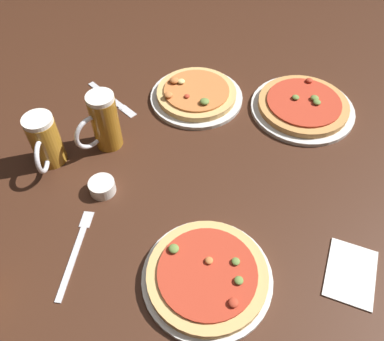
{
  "coord_description": "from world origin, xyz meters",
  "views": [
    {
      "loc": [
        0.05,
        -0.64,
        0.79
      ],
      "look_at": [
        0.0,
        0.0,
        0.02
      ],
      "focal_mm": 36.62,
      "sensor_mm": 36.0,
      "label": 1
    }
  ],
  "objects_px": {
    "beer_mug_pale": "(103,122)",
    "napkin_folded": "(351,273)",
    "fork_left": "(75,251)",
    "pizza_plate_near": "(207,276)",
    "pizza_plate_far": "(196,95)",
    "pizza_plate_side": "(303,106)",
    "ramekin_sauce": "(102,187)",
    "beer_mug_amber": "(45,142)",
    "knife_right": "(112,99)"
  },
  "relations": [
    {
      "from": "pizza_plate_near",
      "to": "napkin_folded",
      "type": "xyz_separation_m",
      "value": [
        0.31,
        0.04,
        -0.01
      ]
    },
    {
      "from": "pizza_plate_side",
      "to": "ramekin_sauce",
      "type": "relative_size",
      "value": 4.71
    },
    {
      "from": "pizza_plate_far",
      "to": "fork_left",
      "type": "height_order",
      "value": "pizza_plate_far"
    },
    {
      "from": "fork_left",
      "to": "knife_right",
      "type": "distance_m",
      "value": 0.52
    },
    {
      "from": "beer_mug_amber",
      "to": "ramekin_sauce",
      "type": "xyz_separation_m",
      "value": [
        0.16,
        -0.09,
        -0.06
      ]
    },
    {
      "from": "fork_left",
      "to": "pizza_plate_near",
      "type": "bearing_deg",
      "value": -8.1
    },
    {
      "from": "beer_mug_pale",
      "to": "fork_left",
      "type": "height_order",
      "value": "beer_mug_pale"
    },
    {
      "from": "beer_mug_pale",
      "to": "fork_left",
      "type": "relative_size",
      "value": 0.74
    },
    {
      "from": "beer_mug_pale",
      "to": "knife_right",
      "type": "height_order",
      "value": "beer_mug_pale"
    },
    {
      "from": "pizza_plate_near",
      "to": "knife_right",
      "type": "height_order",
      "value": "pizza_plate_near"
    },
    {
      "from": "fork_left",
      "to": "beer_mug_pale",
      "type": "bearing_deg",
      "value": 89.63
    },
    {
      "from": "pizza_plate_near",
      "to": "fork_left",
      "type": "relative_size",
      "value": 1.23
    },
    {
      "from": "pizza_plate_far",
      "to": "ramekin_sauce",
      "type": "bearing_deg",
      "value": -119.03
    },
    {
      "from": "pizza_plate_far",
      "to": "pizza_plate_near",
      "type": "bearing_deg",
      "value": -83.64
    },
    {
      "from": "pizza_plate_side",
      "to": "fork_left",
      "type": "bearing_deg",
      "value": -136.86
    },
    {
      "from": "pizza_plate_side",
      "to": "knife_right",
      "type": "bearing_deg",
      "value": 179.66
    },
    {
      "from": "beer_mug_pale",
      "to": "pizza_plate_side",
      "type": "bearing_deg",
      "value": 18.6
    },
    {
      "from": "pizza_plate_far",
      "to": "ramekin_sauce",
      "type": "xyz_separation_m",
      "value": [
        -0.21,
        -0.37,
        0.0
      ]
    },
    {
      "from": "pizza_plate_near",
      "to": "ramekin_sauce",
      "type": "height_order",
      "value": "pizza_plate_near"
    },
    {
      "from": "napkin_folded",
      "to": "ramekin_sauce",
      "type": "bearing_deg",
      "value": 163.06
    },
    {
      "from": "pizza_plate_far",
      "to": "beer_mug_amber",
      "type": "height_order",
      "value": "beer_mug_amber"
    },
    {
      "from": "beer_mug_amber",
      "to": "napkin_folded",
      "type": "xyz_separation_m",
      "value": [
        0.74,
        -0.27,
        -0.07
      ]
    },
    {
      "from": "pizza_plate_near",
      "to": "knife_right",
      "type": "relative_size",
      "value": 1.54
    },
    {
      "from": "pizza_plate_near",
      "to": "ramekin_sauce",
      "type": "distance_m",
      "value": 0.35
    },
    {
      "from": "pizza_plate_far",
      "to": "beer_mug_pale",
      "type": "height_order",
      "value": "beer_mug_pale"
    },
    {
      "from": "pizza_plate_far",
      "to": "beer_mug_pale",
      "type": "relative_size",
      "value": 1.69
    },
    {
      "from": "beer_mug_amber",
      "to": "knife_right",
      "type": "bearing_deg",
      "value": 68.0
    },
    {
      "from": "pizza_plate_near",
      "to": "beer_mug_pale",
      "type": "relative_size",
      "value": 1.66
    },
    {
      "from": "beer_mug_pale",
      "to": "ramekin_sauce",
      "type": "xyz_separation_m",
      "value": [
        0.02,
        -0.16,
        -0.07
      ]
    },
    {
      "from": "napkin_folded",
      "to": "knife_right",
      "type": "xyz_separation_m",
      "value": [
        -0.63,
        0.53,
        -0.0
      ]
    },
    {
      "from": "pizza_plate_side",
      "to": "ramekin_sauce",
      "type": "height_order",
      "value": "pizza_plate_side"
    },
    {
      "from": "pizza_plate_side",
      "to": "beer_mug_pale",
      "type": "xyz_separation_m",
      "value": [
        -0.55,
        -0.19,
        0.07
      ]
    },
    {
      "from": "ramekin_sauce",
      "to": "napkin_folded",
      "type": "height_order",
      "value": "ramekin_sauce"
    },
    {
      "from": "pizza_plate_near",
      "to": "fork_left",
      "type": "distance_m",
      "value": 0.3
    },
    {
      "from": "pizza_plate_far",
      "to": "knife_right",
      "type": "bearing_deg",
      "value": -174.63
    },
    {
      "from": "beer_mug_pale",
      "to": "napkin_folded",
      "type": "bearing_deg",
      "value": -29.26
    },
    {
      "from": "pizza_plate_far",
      "to": "pizza_plate_side",
      "type": "height_order",
      "value": "pizza_plate_far"
    },
    {
      "from": "pizza_plate_near",
      "to": "beer_mug_amber",
      "type": "height_order",
      "value": "beer_mug_amber"
    },
    {
      "from": "ramekin_sauce",
      "to": "fork_left",
      "type": "bearing_deg",
      "value": -97.9
    },
    {
      "from": "ramekin_sauce",
      "to": "knife_right",
      "type": "xyz_separation_m",
      "value": [
        -0.05,
        0.35,
        -0.01
      ]
    },
    {
      "from": "ramekin_sauce",
      "to": "pizza_plate_side",
      "type": "bearing_deg",
      "value": 33.2
    },
    {
      "from": "pizza_plate_near",
      "to": "pizza_plate_far",
      "type": "bearing_deg",
      "value": 96.36
    },
    {
      "from": "pizza_plate_far",
      "to": "beer_mug_pale",
      "type": "xyz_separation_m",
      "value": [
        -0.23,
        -0.21,
        0.07
      ]
    },
    {
      "from": "pizza_plate_near",
      "to": "pizza_plate_side",
      "type": "xyz_separation_m",
      "value": [
        0.26,
        0.56,
        -0.0
      ]
    },
    {
      "from": "beer_mug_amber",
      "to": "ramekin_sauce",
      "type": "distance_m",
      "value": 0.19
    },
    {
      "from": "beer_mug_pale",
      "to": "fork_left",
      "type": "distance_m",
      "value": 0.34
    },
    {
      "from": "beer_mug_amber",
      "to": "ramekin_sauce",
      "type": "bearing_deg",
      "value": -29.45
    },
    {
      "from": "beer_mug_pale",
      "to": "napkin_folded",
      "type": "xyz_separation_m",
      "value": [
        0.6,
        -0.34,
        -0.08
      ]
    },
    {
      "from": "napkin_folded",
      "to": "fork_left",
      "type": "bearing_deg",
      "value": 179.52
    },
    {
      "from": "fork_left",
      "to": "knife_right",
      "type": "height_order",
      "value": "same"
    }
  ]
}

